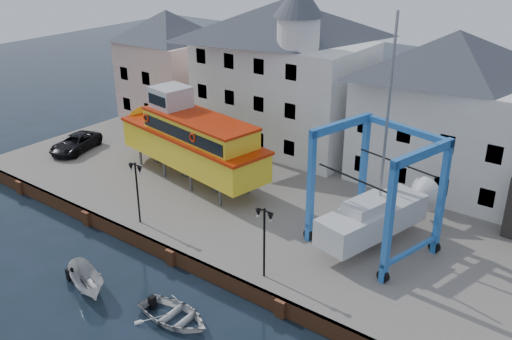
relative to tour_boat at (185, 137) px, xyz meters
The scene contains 13 objects.
ground 11.49m from the tour_boat, 51.14° to the right, with size 140.00×140.00×0.00m, color black.
hardstanding 8.10m from the tour_boat, 21.59° to the left, with size 44.00×22.00×1.00m, color #63605A.
quay_wall 11.24m from the tour_boat, 50.79° to the right, with size 44.00×0.47×1.00m.
building_pink 14.98m from the tour_boat, 139.43° to the left, with size 8.00×7.00×10.30m.
building_white_main 10.71m from the tour_boat, 79.58° to the left, with size 14.00×8.30×14.00m.
building_white_right 19.15m from the tour_boat, 34.13° to the left, with size 12.00×8.00×11.20m.
lamp_post_left 7.64m from the tour_boat, 69.15° to the right, with size 1.12×0.32×4.20m.
lamp_post_right 14.59m from the tour_boat, 29.31° to the right, with size 1.12×0.32×4.20m.
tour_boat is the anchor object (origin of this frame).
travel_lift 16.09m from the tour_boat, ahead, with size 7.36×9.37×13.73m.
van 11.42m from the tour_boat, 169.84° to the right, with size 2.31×5.00×1.39m, color black.
motorboat_a 14.51m from the tour_boat, 69.54° to the right, with size 1.42×3.76×1.45m, color silver.
motorboat_b 16.49m from the tour_boat, 48.62° to the right, with size 3.00×4.20×0.87m, color silver.
Camera 1 is at (21.65, -19.94, 18.94)m, focal length 40.00 mm.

